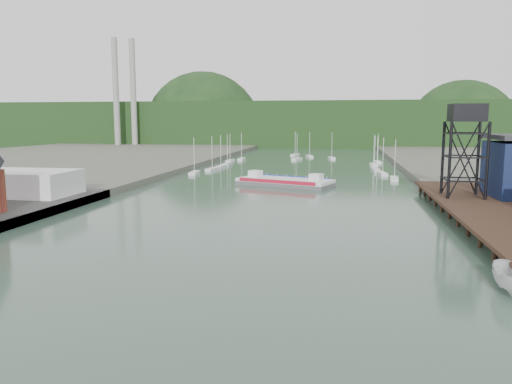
% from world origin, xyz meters
% --- Properties ---
extents(ground, '(600.00, 600.00, 0.00)m').
position_xyz_m(ground, '(0.00, 0.00, 0.00)').
color(ground, '#2D463A').
rests_on(ground, ground).
extents(east_pier, '(14.00, 70.00, 2.45)m').
position_xyz_m(east_pier, '(37.00, 45.00, 1.90)').
color(east_pier, black).
rests_on(east_pier, ground).
extents(white_shed, '(18.00, 12.00, 4.50)m').
position_xyz_m(white_shed, '(-44.00, 50.00, 3.85)').
color(white_shed, silver).
rests_on(white_shed, west_quay).
extents(lift_tower, '(6.50, 6.50, 16.00)m').
position_xyz_m(lift_tower, '(35.00, 58.00, 15.65)').
color(lift_tower, black).
rests_on(lift_tower, east_pier).
extents(marina_sailboats, '(57.71, 92.65, 0.90)m').
position_xyz_m(marina_sailboats, '(0.08, 138.46, 0.35)').
color(marina_sailboats, silver).
rests_on(marina_sailboats, ground).
extents(smokestacks, '(11.20, 8.20, 60.00)m').
position_xyz_m(smokestacks, '(-106.00, 232.50, 30.00)').
color(smokestacks, gray).
rests_on(smokestacks, ground).
extents(distant_hills, '(500.00, 120.00, 80.00)m').
position_xyz_m(distant_hills, '(-3.98, 301.35, 10.38)').
color(distant_hills, black).
rests_on(distant_hills, ground).
extents(chain_ferry, '(24.00, 16.03, 3.21)m').
position_xyz_m(chain_ferry, '(0.82, 83.67, 0.92)').
color(chain_ferry, '#535356').
rests_on(chain_ferry, ground).
extents(motorboat, '(3.19, 6.73, 2.51)m').
position_xyz_m(motorboat, '(29.14, 13.28, 1.25)').
color(motorboat, silver).
rests_on(motorboat, ground).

